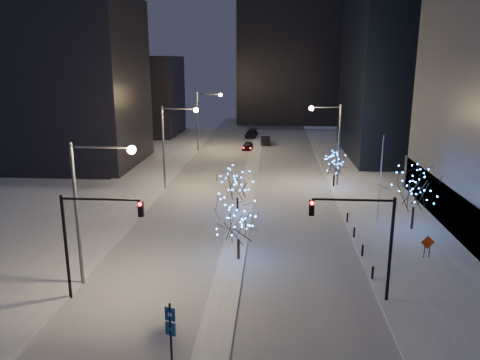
# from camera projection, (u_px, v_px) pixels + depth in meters

# --- Properties ---
(ground) EXTENTS (160.00, 160.00, 0.00)m
(ground) POSITION_uv_depth(u_px,v_px,m) (223.00, 304.00, 29.91)
(ground) COLOR white
(ground) RESTS_ON ground
(road) EXTENTS (20.00, 130.00, 0.02)m
(road) POSITION_uv_depth(u_px,v_px,m) (251.00, 175.00, 63.73)
(road) COLOR #A9AEB8
(road) RESTS_ON ground
(median) EXTENTS (2.00, 80.00, 0.15)m
(median) POSITION_uv_depth(u_px,v_px,m) (249.00, 184.00, 58.88)
(median) COLOR white
(median) RESTS_ON ground
(east_sidewalk) EXTENTS (10.00, 90.00, 0.15)m
(east_sidewalk) POSITION_uv_depth(u_px,v_px,m) (388.00, 211.00, 48.15)
(east_sidewalk) COLOR white
(east_sidewalk) RESTS_ON ground
(west_sidewalk) EXTENTS (8.00, 90.00, 0.15)m
(west_sidewalk) POSITION_uv_depth(u_px,v_px,m) (114.00, 205.00, 50.22)
(west_sidewalk) COLOR white
(west_sidewalk) RESTS_ON ground
(filler_west_near) EXTENTS (22.00, 18.00, 24.00)m
(filler_west_near) POSITION_uv_depth(u_px,v_px,m) (60.00, 83.00, 67.59)
(filler_west_near) COLOR black
(filler_west_near) RESTS_ON ground
(filler_west_far) EXTENTS (18.00, 16.00, 16.00)m
(filler_west_far) POSITION_uv_depth(u_px,v_px,m) (135.00, 96.00, 97.43)
(filler_west_far) COLOR black
(filler_west_far) RESTS_ON ground
(horizon_block) EXTENTS (24.00, 14.00, 42.00)m
(horizon_block) POSITION_uv_depth(u_px,v_px,m) (288.00, 36.00, 113.20)
(horizon_block) COLOR black
(horizon_block) RESTS_ON ground
(street_lamp_w_near) EXTENTS (4.40, 0.56, 10.00)m
(street_lamp_w_near) POSITION_uv_depth(u_px,v_px,m) (91.00, 195.00, 30.87)
(street_lamp_w_near) COLOR #595E66
(street_lamp_w_near) RESTS_ON ground
(street_lamp_w_mid) EXTENTS (4.40, 0.56, 10.00)m
(street_lamp_w_mid) POSITION_uv_depth(u_px,v_px,m) (172.00, 136.00, 55.03)
(street_lamp_w_mid) COLOR #595E66
(street_lamp_w_mid) RESTS_ON ground
(street_lamp_w_far) EXTENTS (4.40, 0.56, 10.00)m
(street_lamp_w_far) POSITION_uv_depth(u_px,v_px,m) (203.00, 113.00, 79.19)
(street_lamp_w_far) COLOR #595E66
(street_lamp_w_far) RESTS_ON ground
(street_lamp_east) EXTENTS (3.90, 0.56, 10.00)m
(street_lamp_east) POSITION_uv_depth(u_px,v_px,m) (332.00, 134.00, 56.59)
(street_lamp_east) COLOR #595E66
(street_lamp_east) RESTS_ON ground
(traffic_signal_west) EXTENTS (5.26, 0.43, 7.00)m
(traffic_signal_west) POSITION_uv_depth(u_px,v_px,m) (88.00, 230.00, 29.33)
(traffic_signal_west) COLOR black
(traffic_signal_west) RESTS_ON ground
(traffic_signal_east) EXTENTS (5.26, 0.43, 7.00)m
(traffic_signal_east) POSITION_uv_depth(u_px,v_px,m) (366.00, 232.00, 29.06)
(traffic_signal_east) COLOR black
(traffic_signal_east) RESTS_ON ground
(flagpoles) EXTENTS (1.35, 2.60, 8.00)m
(flagpoles) POSITION_uv_depth(u_px,v_px,m) (382.00, 172.00, 44.44)
(flagpoles) COLOR silver
(flagpoles) RESTS_ON east_sidewalk
(bollards) EXTENTS (0.16, 12.16, 0.90)m
(bollards) POSITION_uv_depth(u_px,v_px,m) (358.00, 241.00, 38.70)
(bollards) COLOR black
(bollards) RESTS_ON east_sidewalk
(car_near) EXTENTS (1.91, 4.15, 1.38)m
(car_near) POSITION_uv_depth(u_px,v_px,m) (248.00, 146.00, 81.61)
(car_near) COLOR black
(car_near) RESTS_ON ground
(car_mid) EXTENTS (1.84, 4.92, 1.61)m
(car_mid) POSITION_uv_depth(u_px,v_px,m) (265.00, 140.00, 86.71)
(car_mid) COLOR black
(car_mid) RESTS_ON ground
(car_far) EXTENTS (2.62, 5.53, 1.56)m
(car_far) POSITION_uv_depth(u_px,v_px,m) (251.00, 134.00, 94.66)
(car_far) COLOR black
(car_far) RESTS_ON ground
(holiday_tree_median_near) EXTENTS (4.17, 4.17, 4.75)m
(holiday_tree_median_near) POSITION_uv_depth(u_px,v_px,m) (238.00, 222.00, 35.61)
(holiday_tree_median_near) COLOR black
(holiday_tree_median_near) RESTS_ON median
(holiday_tree_median_far) EXTENTS (4.45, 4.45, 4.49)m
(holiday_tree_median_far) POSITION_uv_depth(u_px,v_px,m) (237.00, 185.00, 47.05)
(holiday_tree_median_far) COLOR black
(holiday_tree_median_far) RESTS_ON median
(holiday_tree_plaza_near) EXTENTS (5.63, 5.63, 5.88)m
(holiday_tree_plaza_near) POSITION_uv_depth(u_px,v_px,m) (415.00, 189.00, 41.90)
(holiday_tree_plaza_near) COLOR black
(holiday_tree_plaza_near) RESTS_ON east_sidewalk
(holiday_tree_plaza_far) EXTENTS (4.07, 4.07, 4.06)m
(holiday_tree_plaza_far) POSITION_uv_depth(u_px,v_px,m) (335.00, 165.00, 56.75)
(holiday_tree_plaza_far) COLOR black
(holiday_tree_plaza_far) RESTS_ON east_sidewalk
(wayfinding_sign) EXTENTS (0.57, 0.26, 3.25)m
(wayfinding_sign) POSITION_uv_depth(u_px,v_px,m) (170.00, 326.00, 23.79)
(wayfinding_sign) COLOR black
(wayfinding_sign) RESTS_ON ground
(construction_sign) EXTENTS (1.10, 0.12, 1.81)m
(construction_sign) POSITION_uv_depth(u_px,v_px,m) (428.00, 244.00, 36.30)
(construction_sign) COLOR black
(construction_sign) RESTS_ON east_sidewalk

